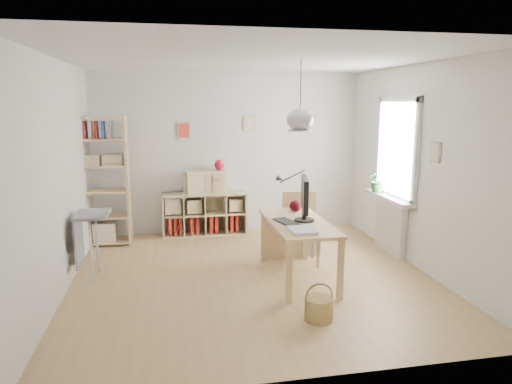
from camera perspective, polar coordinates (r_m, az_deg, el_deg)
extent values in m
plane|color=#A88554|center=(5.95, -0.42, -10.56)|extent=(4.50, 4.50, 0.00)
plane|color=white|center=(7.80, -3.40, 4.83)|extent=(4.50, 0.00, 4.50)
plane|color=white|center=(3.45, 6.27, -3.13)|extent=(4.50, 0.00, 4.50)
plane|color=white|center=(5.65, -23.50, 1.57)|extent=(0.00, 4.50, 4.50)
plane|color=white|center=(6.39, 19.86, 2.82)|extent=(0.00, 4.50, 4.50)
plane|color=silver|center=(5.56, -0.46, 16.30)|extent=(4.50, 4.50, 0.00)
cylinder|color=black|center=(5.52, 5.61, 12.75)|extent=(0.01, 0.01, 0.68)
ellipsoid|color=silver|center=(5.52, 5.54, 9.01)|extent=(0.32, 0.32, 0.27)
cube|color=white|center=(6.88, 17.33, 5.19)|extent=(0.03, 1.00, 1.30)
cube|color=white|center=(6.40, 19.39, 4.67)|extent=(0.06, 0.08, 1.46)
cube|color=white|center=(7.35, 15.19, 5.65)|extent=(0.06, 0.08, 1.46)
cube|color=white|center=(6.84, 17.48, 10.95)|extent=(0.06, 1.16, 0.08)
cube|color=white|center=(6.97, 16.83, -0.45)|extent=(0.06, 1.16, 0.08)
cube|color=silver|center=(7.06, 16.48, -4.12)|extent=(0.10, 0.80, 0.80)
cube|color=white|center=(6.94, 16.30, -0.72)|extent=(0.22, 1.20, 0.06)
cube|color=#DEAF7F|center=(5.70, 5.30, -3.85)|extent=(0.70, 1.50, 0.04)
cube|color=#DEAF7F|center=(5.10, 4.13, -10.08)|extent=(0.06, 0.06, 0.71)
cube|color=#DEAF7F|center=(6.39, 0.91, -5.66)|extent=(0.06, 0.06, 0.71)
cube|color=#DEAF7F|center=(5.28, 10.52, -9.50)|extent=(0.06, 0.06, 0.71)
cube|color=#DEAF7F|center=(6.53, 6.09, -5.34)|extent=(0.06, 0.06, 0.71)
cube|color=#D1BF89|center=(7.81, -6.38, -5.20)|extent=(1.40, 0.38, 0.03)
cube|color=#D1BF89|center=(7.65, -6.49, -0.23)|extent=(1.40, 0.38, 0.03)
cube|color=#D1BF89|center=(7.71, -11.52, -2.93)|extent=(0.03, 0.38, 0.72)
cube|color=#D1BF89|center=(7.80, -1.40, -2.54)|extent=(0.03, 0.38, 0.72)
cube|color=#D1BF89|center=(7.90, -6.53, -2.44)|extent=(1.40, 0.02, 0.72)
cube|color=maroon|center=(7.77, -10.69, -4.09)|extent=(0.06, 0.26, 0.30)
cube|color=maroon|center=(7.77, -10.03, -4.06)|extent=(0.05, 0.26, 0.30)
cube|color=maroon|center=(7.77, -9.44, -4.04)|extent=(0.05, 0.26, 0.30)
cube|color=maroon|center=(7.77, -8.03, -3.99)|extent=(0.05, 0.26, 0.30)
cube|color=maroon|center=(7.78, -7.37, -3.96)|extent=(0.05, 0.26, 0.30)
cube|color=maroon|center=(7.79, -5.68, -3.90)|extent=(0.06, 0.26, 0.30)
cube|color=maroon|center=(7.80, -5.02, -3.87)|extent=(0.06, 0.26, 0.30)
cube|color=maroon|center=(7.83, -3.12, -3.79)|extent=(0.06, 0.26, 0.30)
cube|color=maroon|center=(7.84, -2.47, -3.76)|extent=(0.05, 0.26, 0.30)
cube|color=#DEAF7F|center=(7.48, -21.54, 1.10)|extent=(0.04, 0.38, 2.00)
cube|color=#DEAF7F|center=(7.37, -15.73, 1.32)|extent=(0.04, 0.38, 2.00)
cube|color=#DEAF7F|center=(7.63, -18.22, -5.84)|extent=(0.76, 0.38, 0.03)
cube|color=#DEAF7F|center=(7.52, -18.40, -2.92)|extent=(0.76, 0.38, 0.03)
cube|color=#DEAF7F|center=(7.44, -18.59, 0.07)|extent=(0.76, 0.38, 0.03)
cube|color=#DEAF7F|center=(7.38, -18.77, 3.12)|extent=(0.76, 0.38, 0.03)
cube|color=#DEAF7F|center=(7.34, -18.97, 6.22)|extent=(0.76, 0.38, 0.03)
cube|color=#DEAF7F|center=(7.32, -19.13, 8.79)|extent=(0.76, 0.38, 0.03)
cube|color=#2A449C|center=(7.38, -21.21, 7.22)|extent=(0.04, 0.18, 0.26)
cube|color=maroon|center=(7.36, -20.59, 7.26)|extent=(0.04, 0.18, 0.26)
cube|color=beige|center=(7.35, -19.97, 7.29)|extent=(0.04, 0.18, 0.26)
cube|color=maroon|center=(7.34, -19.35, 7.33)|extent=(0.04, 0.18, 0.26)
cube|color=#2A449C|center=(7.32, -18.57, 7.37)|extent=(0.04, 0.18, 0.26)
cube|color=beige|center=(7.31, -17.79, 7.41)|extent=(0.04, 0.18, 0.26)
cube|color=gray|center=(6.03, -19.82, -2.66)|extent=(0.40, 0.55, 0.04)
cylinder|color=silver|center=(5.93, -19.88, -7.10)|extent=(0.03, 0.03, 0.82)
cylinder|color=silver|center=(6.35, -19.27, -5.89)|extent=(0.03, 0.03, 0.82)
cube|color=gray|center=(6.15, -21.28, -5.70)|extent=(0.02, 0.50, 0.62)
cube|color=gray|center=(6.31, 5.66, -4.46)|extent=(0.54, 0.54, 0.07)
cube|color=#DEAF7F|center=(6.17, 4.00, -7.44)|extent=(0.04, 0.04, 0.48)
cube|color=#DEAF7F|center=(6.56, 3.58, -6.31)|extent=(0.04, 0.04, 0.48)
cube|color=#DEAF7F|center=(6.23, 7.76, -7.33)|extent=(0.04, 0.04, 0.48)
cube|color=#DEAF7F|center=(6.61, 7.12, -6.22)|extent=(0.04, 0.04, 0.48)
cube|color=#DEAF7F|center=(6.46, 5.42, -1.82)|extent=(0.48, 0.10, 0.43)
cylinder|color=olive|center=(4.86, 7.84, -14.27)|extent=(0.29, 0.29, 0.24)
torus|color=olive|center=(4.81, 7.89, -12.79)|extent=(0.29, 0.02, 0.29)
cube|color=beige|center=(6.90, 5.10, -7.42)|extent=(0.62, 0.45, 0.02)
cube|color=beige|center=(6.77, 2.83, -6.49)|extent=(0.05, 0.41, 0.31)
cube|color=beige|center=(6.96, 7.34, -6.08)|extent=(0.05, 0.41, 0.31)
cube|color=beige|center=(6.69, 5.69, -6.76)|extent=(0.59, 0.06, 0.31)
cube|color=beige|center=(7.03, 4.57, -5.84)|extent=(0.59, 0.06, 0.31)
cube|color=beige|center=(7.11, 4.14, -3.24)|extent=(0.61, 0.24, 0.38)
sphere|color=yellow|center=(6.74, 4.16, -5.96)|extent=(0.13, 0.13, 0.13)
sphere|color=#165A9F|center=(6.92, 5.78, -5.53)|extent=(0.13, 0.13, 0.13)
sphere|color=#BD4C17|center=(6.81, 5.02, -5.78)|extent=(0.13, 0.13, 0.13)
sphere|color=#368C32|center=(6.82, 6.66, -5.79)|extent=(0.13, 0.13, 0.13)
cylinder|color=black|center=(5.72, 6.04, -3.50)|extent=(0.25, 0.25, 0.02)
cylinder|color=black|center=(5.70, 6.05, -2.83)|extent=(0.06, 0.06, 0.11)
cube|color=black|center=(5.65, 6.10, -0.25)|extent=(0.20, 0.62, 0.41)
cube|color=black|center=(5.59, 3.94, -3.80)|extent=(0.28, 0.48, 0.02)
cylinder|color=black|center=(6.33, 6.15, -1.96)|extent=(0.07, 0.07, 0.05)
cylinder|color=black|center=(6.29, 6.19, 0.05)|extent=(0.02, 0.02, 0.45)
cone|color=black|center=(6.05, 3.01, 1.64)|extent=(0.11, 0.08, 0.11)
sphere|color=#47090C|center=(6.17, 4.93, -1.76)|extent=(0.16, 0.16, 0.16)
cube|color=white|center=(5.24, 5.79, -4.78)|extent=(0.29, 0.35, 0.03)
cube|color=#D1BF89|center=(7.62, -6.40, 1.26)|extent=(0.70, 0.41, 0.37)
ellipsoid|color=maroon|center=(7.59, -4.62, 3.40)|extent=(0.15, 0.15, 0.18)
imported|color=#296626|center=(7.19, 15.06, 1.44)|extent=(0.33, 0.29, 0.36)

